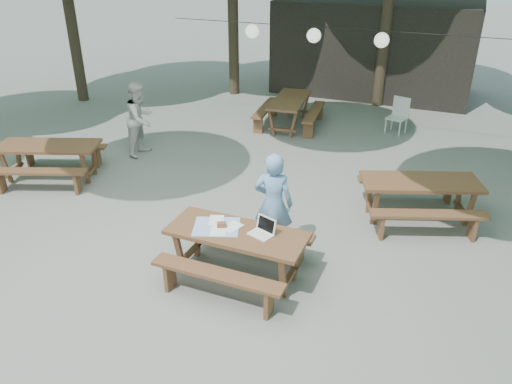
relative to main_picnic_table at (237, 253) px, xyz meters
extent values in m
plane|color=#63635E|center=(-0.69, 0.38, -0.39)|extent=(80.00, 80.00, 0.00)
cube|color=black|center=(-0.19, 10.88, 1.01)|extent=(6.00, 3.00, 2.80)
cube|color=#56341E|center=(0.00, 0.00, 0.33)|extent=(2.00, 0.80, 0.06)
cube|color=#56341E|center=(0.00, -0.65, 0.06)|extent=(1.90, 0.28, 0.05)
cube|color=#56341E|center=(0.00, 0.65, 0.06)|extent=(1.90, 0.28, 0.05)
cube|color=#56341E|center=(0.00, 0.00, -0.04)|extent=(1.70, 0.70, 0.69)
cube|color=#56341E|center=(-4.93, 1.57, 0.33)|extent=(2.15, 1.47, 0.06)
cube|color=#56341E|center=(-4.70, 0.96, 0.06)|extent=(1.87, 0.95, 0.05)
cube|color=#56341E|center=(-5.17, 2.17, 0.06)|extent=(1.87, 0.95, 0.05)
cube|color=#56341E|center=(-4.93, 1.57, -0.04)|extent=(1.84, 1.27, 0.69)
cube|color=#56341E|center=(2.22, 2.75, 0.33)|extent=(2.15, 1.46, 0.06)
cube|color=#56341E|center=(2.45, 2.14, 0.06)|extent=(1.88, 0.94, 0.05)
cube|color=#56341E|center=(1.99, 3.35, 0.06)|extent=(1.88, 0.94, 0.05)
cube|color=#56341E|center=(2.22, 2.75, -0.04)|extent=(1.84, 1.26, 0.69)
cube|color=#56341E|center=(-1.49, 6.53, 0.33)|extent=(1.03, 2.08, 0.06)
cube|color=#56341E|center=(-0.85, 6.61, 0.06)|extent=(0.50, 1.92, 0.05)
cube|color=#56341E|center=(-2.14, 6.46, 0.06)|extent=(0.50, 1.92, 0.05)
cube|color=#56341E|center=(-1.49, 6.53, -0.04)|extent=(0.90, 1.77, 0.69)
imported|color=#6E97C8|center=(0.24, 0.83, 0.45)|extent=(0.66, 0.49, 1.67)
imported|color=silver|center=(-3.97, 3.44, 0.45)|extent=(0.63, 0.81, 1.67)
cube|color=silver|center=(1.19, 7.10, 0.01)|extent=(0.54, 0.54, 0.04)
cube|color=silver|center=(1.24, 7.29, 0.27)|extent=(0.43, 0.16, 0.48)
cube|color=silver|center=(1.19, 7.10, -0.20)|extent=(0.52, 0.52, 0.38)
cube|color=white|center=(0.35, 0.04, 0.37)|extent=(0.39, 0.33, 0.02)
cube|color=white|center=(0.39, 0.15, 0.49)|extent=(0.33, 0.17, 0.23)
cube|color=black|center=(0.39, 0.14, 0.49)|extent=(0.28, 0.13, 0.19)
cube|color=#3B73CB|center=(-0.32, 0.00, 0.37)|extent=(0.80, 0.74, 0.01)
cube|color=white|center=(-0.25, -0.08, 0.37)|extent=(0.31, 0.35, 0.00)
cube|color=white|center=(-0.11, 0.08, 0.37)|extent=(0.30, 0.35, 0.00)
cube|color=white|center=(-0.40, 0.16, 0.38)|extent=(0.30, 0.35, 0.00)
cube|color=brown|center=(-0.25, 0.02, 0.41)|extent=(0.16, 0.14, 0.06)
cylinder|color=black|center=(-0.19, 6.38, 2.21)|extent=(9.00, 0.02, 0.02)
sphere|color=white|center=(-2.49, 6.38, 2.01)|extent=(0.34, 0.34, 0.34)
sphere|color=white|center=(-0.89, 6.38, 2.01)|extent=(0.34, 0.34, 0.34)
sphere|color=white|center=(0.71, 6.38, 2.01)|extent=(0.34, 0.34, 0.34)
cylinder|color=#2D2319|center=(-8.19, 6.38, 2.20)|extent=(0.32, 0.32, 5.18)
cylinder|color=#2D2319|center=(-4.19, 8.88, 2.30)|extent=(0.32, 0.32, 5.37)
cylinder|color=#2D2319|center=(0.31, 9.38, 2.30)|extent=(0.32, 0.32, 5.37)
camera|label=1|loc=(2.59, -5.47, 4.05)|focal=35.00mm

